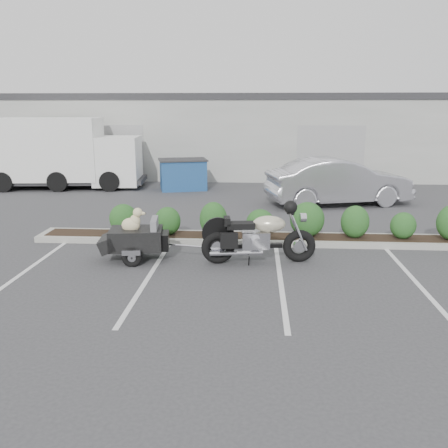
# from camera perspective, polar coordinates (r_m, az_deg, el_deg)

# --- Properties ---
(ground) EXTENTS (90.00, 90.00, 0.00)m
(ground) POSITION_cam_1_polar(r_m,az_deg,el_deg) (10.28, -0.08, -5.43)
(ground) COLOR #38383A
(ground) RESTS_ON ground
(planter_kerb) EXTENTS (12.00, 1.00, 0.15)m
(planter_kerb) POSITION_cam_1_polar(r_m,az_deg,el_deg) (12.34, 5.26, -1.79)
(planter_kerb) COLOR #9E9E93
(planter_kerb) RESTS_ON ground
(building) EXTENTS (26.00, 10.00, 4.00)m
(building) POSITION_cam_1_polar(r_m,az_deg,el_deg) (26.72, 2.46, 10.91)
(building) COLOR #9EA099
(building) RESTS_ON ground
(motorcycle) EXTENTS (2.58, 0.98, 1.48)m
(motorcycle) POSITION_cam_1_polar(r_m,az_deg,el_deg) (10.54, 4.22, -1.61)
(motorcycle) COLOR black
(motorcycle) RESTS_ON ground
(pet_trailer) EXTENTS (2.08, 1.18, 1.23)m
(pet_trailer) POSITION_cam_1_polar(r_m,az_deg,el_deg) (10.91, -10.61, -1.67)
(pet_trailer) COLOR black
(pet_trailer) RESTS_ON ground
(sedan) EXTENTS (5.30, 2.97, 1.65)m
(sedan) POSITION_cam_1_polar(r_m,az_deg,el_deg) (17.31, 13.63, 4.98)
(sedan) COLOR silver
(sedan) RESTS_ON ground
(dumpster) EXTENTS (2.24, 1.80, 1.29)m
(dumpster) POSITION_cam_1_polar(r_m,az_deg,el_deg) (20.05, -4.95, 5.99)
(dumpster) COLOR navy
(dumpster) RESTS_ON ground
(delivery_truck) EXTENTS (6.63, 2.80, 2.95)m
(delivery_truck) POSITION_cam_1_polar(r_m,az_deg,el_deg) (21.47, -18.42, 7.92)
(delivery_truck) COLOR white
(delivery_truck) RESTS_ON ground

